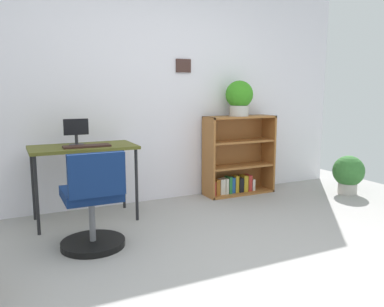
# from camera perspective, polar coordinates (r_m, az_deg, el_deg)

# --- Properties ---
(ground_plane) EXTENTS (6.24, 6.24, 0.00)m
(ground_plane) POSITION_cam_1_polar(r_m,az_deg,el_deg) (2.83, 9.57, -17.47)
(ground_plane) COLOR #9E9B98
(wall_back) EXTENTS (5.20, 0.12, 2.47)m
(wall_back) POSITION_cam_1_polar(r_m,az_deg,el_deg) (4.45, -6.42, 8.83)
(wall_back) COLOR white
(wall_back) RESTS_ON ground_plane
(desk) EXTENTS (0.99, 0.53, 0.74)m
(desk) POSITION_cam_1_polar(r_m,az_deg,el_deg) (3.87, -15.74, 0.12)
(desk) COLOR #53531C
(desk) RESTS_ON ground_plane
(monitor) EXTENTS (0.23, 0.14, 0.26)m
(monitor) POSITION_cam_1_polar(r_m,az_deg,el_deg) (3.89, -16.72, 3.15)
(monitor) COLOR #262628
(monitor) RESTS_ON desk
(keyboard) EXTENTS (0.43, 0.14, 0.02)m
(keyboard) POSITION_cam_1_polar(r_m,az_deg,el_deg) (3.76, -15.24, 1.06)
(keyboard) COLOR #35201A
(keyboard) RESTS_ON desk
(office_chair) EXTENTS (0.52, 0.55, 0.81)m
(office_chair) POSITION_cam_1_polar(r_m,az_deg,el_deg) (3.20, -14.38, -7.73)
(office_chair) COLOR black
(office_chair) RESTS_ON ground_plane
(bookshelf_low) EXTENTS (0.89, 0.30, 0.96)m
(bookshelf_low) POSITION_cam_1_polar(r_m,az_deg,el_deg) (4.82, 6.55, -0.87)
(bookshelf_low) COLOR #9A5E2C
(bookshelf_low) RESTS_ON ground_plane
(potted_plant_on_shelf) EXTENTS (0.33, 0.33, 0.42)m
(potted_plant_on_shelf) POSITION_cam_1_polar(r_m,az_deg,el_deg) (4.69, 6.99, 8.26)
(potted_plant_on_shelf) COLOR #B7B2A8
(potted_plant_on_shelf) RESTS_ON bookshelf_low
(potted_plant_floor) EXTENTS (0.38, 0.38, 0.48)m
(potted_plant_floor) POSITION_cam_1_polar(r_m,az_deg,el_deg) (5.15, 22.07, -2.67)
(potted_plant_floor) COLOR #B7B2A8
(potted_plant_floor) RESTS_ON ground_plane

